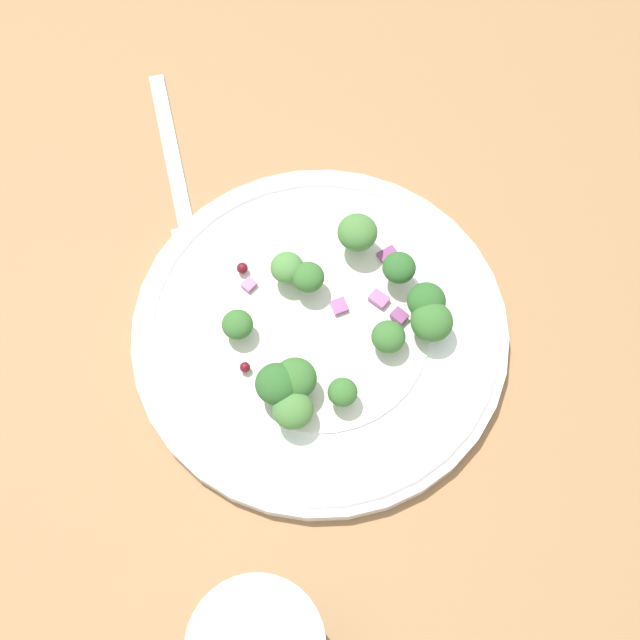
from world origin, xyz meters
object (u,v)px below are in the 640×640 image
at_px(fork, 177,179).
at_px(broccoli_floret_1, 426,301).
at_px(broccoli_floret_2, 293,410).
at_px(broccoli_floret_0, 295,379).
at_px(plate, 320,330).

bearing_deg(fork, broccoli_floret_1, -119.13).
distance_m(broccoli_floret_2, fork, 0.22).
distance_m(broccoli_floret_1, broccoli_floret_2, 0.12).
bearing_deg(broccoli_floret_0, broccoli_floret_2, -179.97).
height_order(plate, broccoli_floret_0, broccoli_floret_0).
bearing_deg(plate, broccoli_floret_1, -76.69).
bearing_deg(broccoli_floret_2, broccoli_floret_0, 0.03).
height_order(plate, fork, plate).
distance_m(broccoli_floret_1, fork, 0.22).
relative_size(broccoli_floret_0, broccoli_floret_1, 1.07).
xyz_separation_m(plate, broccoli_floret_0, (-0.05, 0.01, 0.02)).
distance_m(plate, broccoli_floret_1, 0.08).
relative_size(broccoli_floret_0, broccoli_floret_2, 1.07).
distance_m(broccoli_floret_0, fork, 0.21).
xyz_separation_m(broccoli_floret_0, broccoli_floret_2, (-0.02, -0.00, -0.00)).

